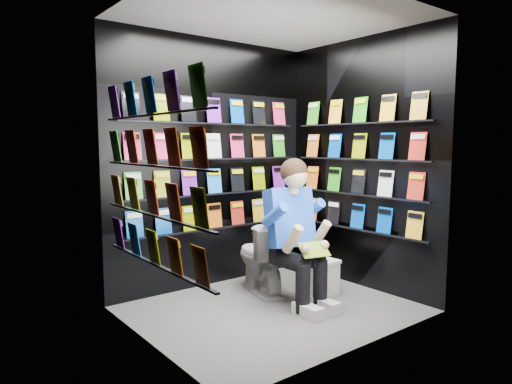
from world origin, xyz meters
TOP-DOWN VIEW (x-y plane):
  - floor at (0.00, 0.00)m, footprint 2.40×2.40m
  - ceiling at (0.00, 0.00)m, footprint 2.40×2.40m
  - wall_back at (0.00, 1.00)m, footprint 2.40×0.04m
  - wall_front at (0.00, -1.00)m, footprint 2.40×0.04m
  - wall_left at (-1.20, 0.00)m, footprint 0.04×2.00m
  - wall_right at (1.20, 0.00)m, footprint 0.04×2.00m
  - comics_back at (0.00, 0.97)m, footprint 2.10×0.06m
  - comics_left at (-1.17, 0.00)m, footprint 0.06×1.70m
  - comics_right at (1.17, 0.00)m, footprint 0.06×1.70m
  - toilet at (0.23, 0.44)m, footprint 0.59×0.83m
  - longbox at (0.71, 0.13)m, footprint 0.24×0.42m
  - longbox_lid at (0.71, 0.13)m, footprint 0.26×0.44m
  - reader at (0.23, 0.06)m, footprint 0.75×0.94m
  - held_comic at (0.23, -0.29)m, footprint 0.30×0.22m

SIDE VIEW (x-z plane):
  - floor at x=0.00m, z-range 0.00..0.00m
  - longbox at x=0.71m, z-range 0.00..0.31m
  - longbox_lid at x=0.71m, z-range 0.31..0.34m
  - toilet at x=0.23m, z-range 0.00..0.73m
  - held_comic at x=0.23m, z-range 0.52..0.64m
  - reader at x=0.23m, z-range 0.04..1.57m
  - wall_back at x=0.00m, z-range 0.00..2.60m
  - wall_front at x=0.00m, z-range 0.00..2.60m
  - wall_left at x=-1.20m, z-range 0.00..2.60m
  - wall_right at x=1.20m, z-range 0.00..2.60m
  - comics_back at x=0.00m, z-range 0.62..1.99m
  - comics_left at x=-1.17m, z-range 0.62..1.99m
  - comics_right at x=1.17m, z-range 0.62..1.99m
  - ceiling at x=0.00m, z-range 2.60..2.60m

